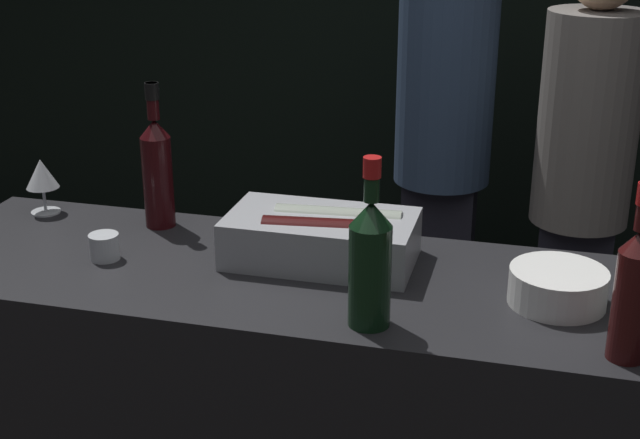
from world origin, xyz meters
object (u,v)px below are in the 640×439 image
Objects in this scene: candle_votive at (104,247)px; red_wine_bottle_burgundy at (370,259)px; person_blond_tee at (443,135)px; red_wine_bottle_tall at (634,288)px; bowl_white at (558,286)px; wine_glass at (42,175)px; red_wine_bottle_black_foil at (157,168)px; person_in_hoodie at (583,170)px; ice_bin_with_bottles at (323,236)px.

red_wine_bottle_burgundy is (0.65, -0.16, 0.11)m from candle_votive.
red_wine_bottle_tall is at bearing 65.11° from person_blond_tee.
person_blond_tee is at bearing 105.95° from bowl_white.
red_wine_bottle_tall is at bearing -1.14° from red_wine_bottle_burgundy.
red_wine_bottle_tall reaches higher than wine_glass.
person_in_hoodie is (1.04, 1.05, -0.25)m from red_wine_bottle_black_foil.
person_blond_tee is at bearing 85.82° from ice_bin_with_bottles.
candle_votive is at bearing 25.52° from person_blond_tee.
candle_votive is 0.04× the size of person_blond_tee.
red_wine_bottle_burgundy is at bearing 54.56° from person_in_hoodie.
red_wine_bottle_black_foil is 1.15m from red_wine_bottle_tall.
person_in_hoodie is (0.59, 1.16, -0.16)m from ice_bin_with_bottles.
wine_glass reaches higher than bowl_white.
bowl_white is at bearing -9.03° from wine_glass.
red_wine_bottle_tall is (0.12, -0.19, 0.10)m from bowl_white.
candle_votive is 1.14m from red_wine_bottle_tall.
bowl_white is 0.58× the size of red_wine_bottle_burgundy.
red_wine_bottle_black_foil is 0.21× the size of person_blond_tee.
red_wine_bottle_tall reaches higher than candle_votive.
candle_votive is (-1.00, -0.03, -0.01)m from bowl_white.
person_in_hoodie is at bearing 37.29° from wine_glass.
red_wine_bottle_burgundy is at bearing -59.14° from ice_bin_with_bottles.
red_wine_bottle_black_foil is at bearing 147.92° from red_wine_bottle_burgundy.
ice_bin_with_bottles is 2.92× the size of wine_glass.
red_wine_bottle_burgundy is 1.51m from person_in_hoodie.
candle_votive is 1.67m from person_in_hoodie.
person_in_hoodie reaches higher than bowl_white.
red_wine_bottle_tall is 0.19× the size of person_blond_tee.
bowl_white is 2.91× the size of candle_votive.
person_in_hoodie is 0.54m from person_blond_tee.
wine_glass is 1.53m from person_blond_tee.
red_wine_bottle_black_foil is at bearing 160.14° from red_wine_bottle_tall.
ice_bin_with_bottles is 0.24× the size of person_blond_tee.
red_wine_bottle_black_foil is at bearing 166.18° from ice_bin_with_bottles.
candle_votive is 0.20× the size of red_wine_bottle_burgundy.
wine_glass is at bearing 141.30° from candle_votive.
red_wine_bottle_burgundy is (-0.35, -0.18, 0.10)m from bowl_white.
red_wine_bottle_tall reaches higher than ice_bin_with_bottles.
wine_glass is at bearing 170.97° from bowl_white.
red_wine_bottle_burgundy is at bearing -22.56° from wine_glass.
wine_glass is 1.47m from red_wine_bottle_tall.
red_wine_bottle_black_foil reaches higher than wine_glass.
bowl_white is at bearing 62.96° from person_blond_tee.
person_blond_tee reaches higher than wine_glass.
wine_glass is 0.42× the size of red_wine_bottle_burgundy.
red_wine_bottle_tall is at bearing 73.09° from person_in_hoodie.
person_blond_tee is at bearing 55.01° from wine_glass.
red_wine_bottle_tall is at bearing -57.65° from bowl_white.
bowl_white is 0.55× the size of red_wine_bottle_black_foil.
candle_votive is at bearing 171.58° from red_wine_bottle_tall.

